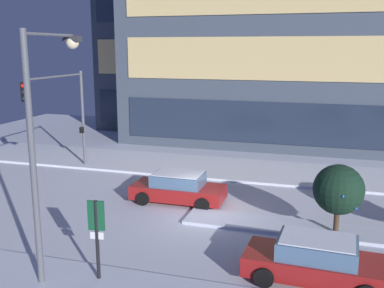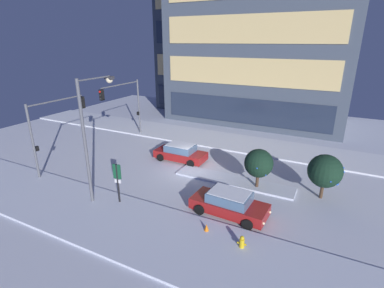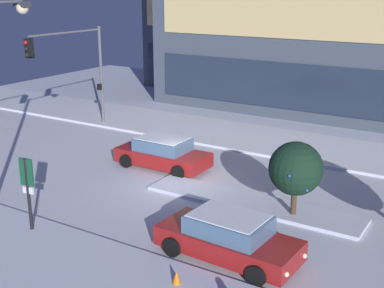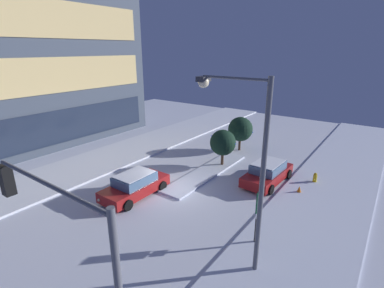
% 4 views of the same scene
% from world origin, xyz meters
% --- Properties ---
extents(ground, '(52.00, 52.00, 0.00)m').
position_xyz_m(ground, '(0.00, 0.00, 0.00)').
color(ground, silver).
extents(curb_strip_near, '(52.00, 5.20, 0.14)m').
position_xyz_m(curb_strip_near, '(0.00, -8.26, 0.07)').
color(curb_strip_near, silver).
rests_on(curb_strip_near, ground).
extents(curb_strip_far, '(52.00, 5.20, 0.14)m').
position_xyz_m(curb_strip_far, '(0.00, 8.26, 0.07)').
color(curb_strip_far, silver).
rests_on(curb_strip_far, ground).
extents(median_strip, '(9.00, 1.80, 0.14)m').
position_xyz_m(median_strip, '(3.77, -0.16, 0.07)').
color(median_strip, silver).
rests_on(median_strip, ground).
extents(car_near, '(4.81, 2.31, 1.49)m').
position_xyz_m(car_near, '(4.95, -4.39, 0.71)').
color(car_near, maroon).
rests_on(car_near, ground).
extents(car_far, '(4.65, 2.11, 1.49)m').
position_xyz_m(car_far, '(-1.81, 1.65, 0.71)').
color(car_far, maroon).
rests_on(car_far, ground).
extents(traffic_light_corner_near_left, '(0.32, 5.44, 5.83)m').
position_xyz_m(traffic_light_corner_near_left, '(-9.74, -4.32, 4.07)').
color(traffic_light_corner_near_left, '#565960').
rests_on(traffic_light_corner_near_left, ground).
extents(street_lamp_arched, '(0.56, 3.00, 8.04)m').
position_xyz_m(street_lamp_arched, '(-3.48, -6.46, 5.21)').
color(street_lamp_arched, '#565960').
rests_on(street_lamp_arched, ground).
extents(fire_hydrant, '(0.48, 0.26, 0.80)m').
position_xyz_m(fire_hydrant, '(6.65, -7.16, 0.39)').
color(fire_hydrant, gold).
rests_on(fire_hydrant, ground).
extents(parking_info_sign, '(0.55, 0.14, 2.79)m').
position_xyz_m(parking_info_sign, '(-1.82, -6.51, 1.79)').
color(parking_info_sign, black).
rests_on(parking_info_sign, ground).
extents(decorated_tree_median, '(2.25, 2.21, 3.10)m').
position_xyz_m(decorated_tree_median, '(9.84, 0.24, 1.99)').
color(decorated_tree_median, '#473323').
rests_on(decorated_tree_median, ground).
extents(decorated_tree_left_of_median, '(2.02, 2.07, 2.97)m').
position_xyz_m(decorated_tree_left_of_median, '(5.61, -0.39, 1.95)').
color(decorated_tree_left_of_median, '#473323').
rests_on(decorated_tree_left_of_median, ground).
extents(construction_cone, '(0.36, 0.36, 0.55)m').
position_xyz_m(construction_cone, '(4.50, -6.73, 0.28)').
color(construction_cone, orange).
rests_on(construction_cone, ground).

